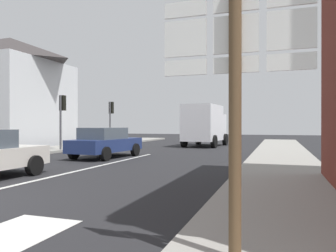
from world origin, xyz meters
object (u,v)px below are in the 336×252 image
Objects in this scene: sedan_far at (105,142)px; traffic_light_near_left at (62,110)px; delivery_truck at (205,124)px; traffic_light_far_left at (111,113)px; route_sign_post at (235,89)px.

sedan_far is 5.14m from traffic_light_near_left.
delivery_truck is 1.52× the size of traffic_light_far_left.
traffic_light_far_left reaches higher than route_sign_post.
delivery_truck is 1.53× the size of traffic_light_near_left.
traffic_light_near_left is (-7.07, -7.49, 0.84)m from delivery_truck.
route_sign_post is (7.59, -10.64, 1.24)m from sedan_far.
delivery_truck is at bearing 103.06° from route_sign_post.
delivery_truck is at bearing 73.88° from sedan_far.
delivery_truck is 10.33m from traffic_light_near_left.
sedan_far is 1.28× the size of traffic_light_far_left.
traffic_light_near_left is at bearing 151.10° from sedan_far.
traffic_light_near_left reaches higher than route_sign_post.
sedan_far is 10.27m from delivery_truck.
traffic_light_near_left is at bearing -90.00° from traffic_light_far_left.
route_sign_post is 0.95× the size of traffic_light_far_left.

